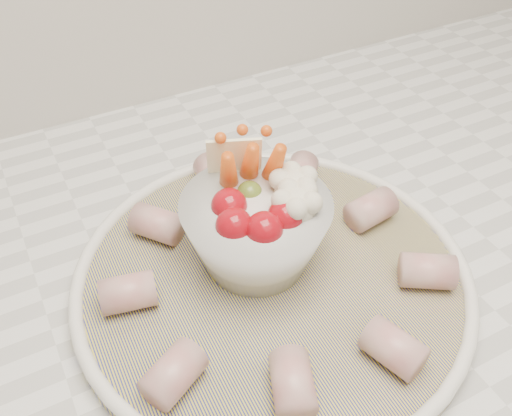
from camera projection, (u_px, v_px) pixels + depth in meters
serving_platter at (273, 277)px, 0.50m from camera, size 0.35×0.35×0.02m
veggie_bowl at (257, 225)px, 0.48m from camera, size 0.13×0.13×0.11m
cured_meat_rolls at (273, 262)px, 0.49m from camera, size 0.28×0.29×0.03m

